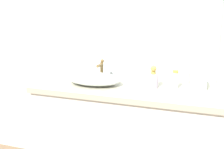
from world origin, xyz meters
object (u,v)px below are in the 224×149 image
sink_basin (94,79)px  tissue_box (198,79)px  soap_dispenser (153,79)px  lotion_bottle (175,80)px

sink_basin → tissue_box: 0.75m
soap_dispenser → lotion_bottle: soap_dispenser is taller
soap_dispenser → tissue_box: size_ratio=0.98×
soap_dispenser → lotion_bottle: (0.15, 0.03, -0.00)m
sink_basin → lotion_bottle: 0.59m
soap_dispenser → lotion_bottle: size_ratio=1.24×
sink_basin → tissue_box: (0.74, 0.14, 0.03)m
soap_dispenser → tissue_box: 0.31m
soap_dispenser → lotion_bottle: bearing=12.0°
sink_basin → lotion_bottle: size_ratio=3.12×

